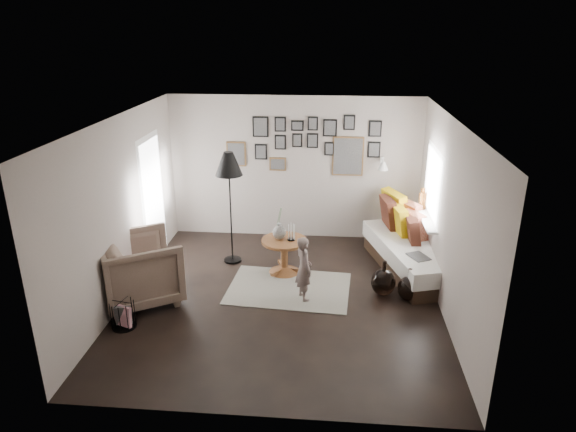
# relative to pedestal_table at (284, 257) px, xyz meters

# --- Properties ---
(ground) EXTENTS (4.80, 4.80, 0.00)m
(ground) POSITION_rel_pedestal_table_xyz_m (0.04, -0.85, -0.26)
(ground) COLOR black
(ground) RESTS_ON ground
(wall_back) EXTENTS (4.50, 0.00, 4.50)m
(wall_back) POSITION_rel_pedestal_table_xyz_m (0.04, 1.55, 1.04)
(wall_back) COLOR #A3988F
(wall_back) RESTS_ON ground
(wall_front) EXTENTS (4.50, 0.00, 4.50)m
(wall_front) POSITION_rel_pedestal_table_xyz_m (0.04, -3.25, 1.04)
(wall_front) COLOR #A3988F
(wall_front) RESTS_ON ground
(wall_left) EXTENTS (0.00, 4.80, 4.80)m
(wall_left) POSITION_rel_pedestal_table_xyz_m (-2.21, -0.85, 1.04)
(wall_left) COLOR #A3988F
(wall_left) RESTS_ON ground
(wall_right) EXTENTS (0.00, 4.80, 4.80)m
(wall_right) POSITION_rel_pedestal_table_xyz_m (2.29, -0.85, 1.04)
(wall_right) COLOR #A3988F
(wall_right) RESTS_ON ground
(ceiling) EXTENTS (4.80, 4.80, 0.00)m
(ceiling) POSITION_rel_pedestal_table_xyz_m (0.04, -0.85, 2.34)
(ceiling) COLOR white
(ceiling) RESTS_ON wall_back
(door_left) EXTENTS (0.00, 2.14, 2.14)m
(door_left) POSITION_rel_pedestal_table_xyz_m (-2.20, 0.35, 0.79)
(door_left) COLOR white
(door_left) RESTS_ON wall_left
(window_right) EXTENTS (0.15, 1.32, 1.30)m
(window_right) POSITION_rel_pedestal_table_xyz_m (2.21, 0.50, 0.67)
(window_right) COLOR white
(window_right) RESTS_ON wall_right
(gallery_wall) EXTENTS (2.74, 0.03, 1.08)m
(gallery_wall) POSITION_rel_pedestal_table_xyz_m (0.33, 1.54, 1.48)
(gallery_wall) COLOR brown
(gallery_wall) RESTS_ON wall_back
(wall_sconce) EXTENTS (0.18, 0.36, 0.16)m
(wall_sconce) POSITION_rel_pedestal_table_xyz_m (1.59, 1.29, 1.20)
(wall_sconce) COLOR white
(wall_sconce) RESTS_ON wall_back
(rug) EXTENTS (1.89, 1.39, 0.01)m
(rug) POSITION_rel_pedestal_table_xyz_m (0.12, -0.54, -0.26)
(rug) COLOR beige
(rug) RESTS_ON ground
(pedestal_table) EXTENTS (0.72, 0.72, 0.57)m
(pedestal_table) POSITION_rel_pedestal_table_xyz_m (0.00, 0.00, 0.00)
(pedestal_table) COLOR brown
(pedestal_table) RESTS_ON ground
(vase) EXTENTS (0.21, 0.21, 0.52)m
(vase) POSITION_rel_pedestal_table_xyz_m (-0.08, 0.02, 0.46)
(vase) COLOR black
(vase) RESTS_ON pedestal_table
(candles) EXTENTS (0.12, 0.12, 0.27)m
(candles) POSITION_rel_pedestal_table_xyz_m (0.11, 0.00, 0.44)
(candles) COLOR black
(candles) RESTS_ON pedestal_table
(daybed) EXTENTS (1.50, 2.34, 1.07)m
(daybed) POSITION_rel_pedestal_table_xyz_m (2.04, 0.35, 0.08)
(daybed) COLOR black
(daybed) RESTS_ON ground
(magazine_on_daybed) EXTENTS (0.36, 0.40, 0.02)m
(magazine_on_daybed) POSITION_rel_pedestal_table_xyz_m (2.04, -0.30, 0.24)
(magazine_on_daybed) COLOR black
(magazine_on_daybed) RESTS_ON daybed
(armchair) EXTENTS (1.46, 1.45, 0.98)m
(armchair) POSITION_rel_pedestal_table_xyz_m (-1.96, -1.04, 0.23)
(armchair) COLOR brown
(armchair) RESTS_ON ground
(armchair_cushion) EXTENTS (0.61, 0.61, 0.20)m
(armchair_cushion) POSITION_rel_pedestal_table_xyz_m (-1.96, -0.99, 0.22)
(armchair_cushion) COLOR beige
(armchair_cushion) RESTS_ON armchair
(floor_lamp) EXTENTS (0.44, 0.44, 1.88)m
(floor_lamp) POSITION_rel_pedestal_table_xyz_m (-0.91, 0.35, 1.36)
(floor_lamp) COLOR black
(floor_lamp) RESTS_ON ground
(magazine_basket) EXTENTS (0.35, 0.35, 0.38)m
(magazine_basket) POSITION_rel_pedestal_table_xyz_m (-1.96, -1.76, -0.08)
(magazine_basket) COLOR black
(magazine_basket) RESTS_ON ground
(demijohn_large) EXTENTS (0.36, 0.36, 0.54)m
(demijohn_large) POSITION_rel_pedestal_table_xyz_m (1.51, -0.60, -0.05)
(demijohn_large) COLOR black
(demijohn_large) RESTS_ON ground
(demijohn_small) EXTENTS (0.32, 0.32, 0.50)m
(demijohn_small) POSITION_rel_pedestal_table_xyz_m (1.86, -0.72, -0.08)
(demijohn_small) COLOR black
(demijohn_small) RESTS_ON ground
(child) EXTENTS (0.36, 0.42, 0.97)m
(child) POSITION_rel_pedestal_table_xyz_m (0.36, -0.82, 0.22)
(child) COLOR #685752
(child) RESTS_ON ground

